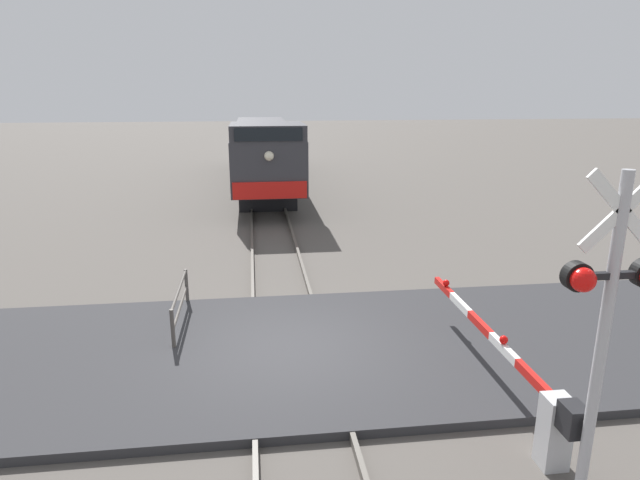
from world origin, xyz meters
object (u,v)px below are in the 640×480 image
locomotive (264,149)px  crossing_signal (609,306)px  crossing_gate (531,392)px  guard_railing (180,302)px

locomotive → crossing_signal: size_ratio=4.40×
crossing_gate → guard_railing: bearing=141.2°
crossing_gate → guard_railing: (-5.63, 4.52, -0.11)m
locomotive → crossing_gate: size_ratio=3.42×
crossing_signal → crossing_gate: bearing=91.0°
crossing_gate → crossing_signal: bearing=-89.0°
crossing_gate → guard_railing: crossing_gate is taller
locomotive → crossing_gate: 22.55m
crossing_gate → guard_railing: size_ratio=2.18×
crossing_signal → crossing_gate: (-0.02, 1.35, -1.93)m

